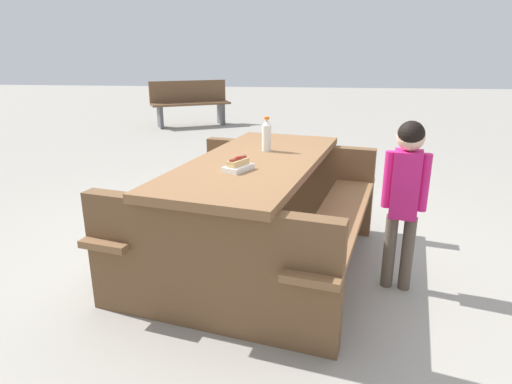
{
  "coord_description": "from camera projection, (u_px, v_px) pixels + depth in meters",
  "views": [
    {
      "loc": [
        2.76,
        0.29,
        1.43
      ],
      "look_at": [
        0.0,
        0.0,
        0.52
      ],
      "focal_mm": 30.9,
      "sensor_mm": 36.0,
      "label": 1
    }
  ],
  "objects": [
    {
      "name": "ground_plane",
      "position": [
        256.0,
        263.0,
        3.08
      ],
      "size": [
        30.0,
        30.0,
        0.0
      ],
      "primitive_type": "plane",
      "color": "gray",
      "rests_on": "ground"
    },
    {
      "name": "hotdog_tray",
      "position": [
        238.0,
        165.0,
        2.57
      ],
      "size": [
        0.21,
        0.18,
        0.08
      ],
      "color": "white",
      "rests_on": "picnic_table"
    },
    {
      "name": "soda_bottle",
      "position": [
        267.0,
        135.0,
        3.04
      ],
      "size": [
        0.06,
        0.06,
        0.24
      ],
      "color": "silver",
      "rests_on": "picnic_table"
    },
    {
      "name": "park_bench_mid",
      "position": [
        190.0,
        102.0,
        8.51
      ],
      "size": [
        1.05,
        1.52,
        0.85
      ],
      "color": "brown",
      "rests_on": "ground"
    },
    {
      "name": "picnic_table",
      "position": [
        256.0,
        203.0,
        2.94
      ],
      "size": [
        2.07,
        1.77,
        0.75
      ],
      "color": "brown",
      "rests_on": "ground"
    },
    {
      "name": "child_in_coat",
      "position": [
        406.0,
        185.0,
        2.57
      ],
      "size": [
        0.18,
        0.25,
        1.05
      ],
      "color": "brown",
      "rests_on": "ground"
    }
  ]
}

